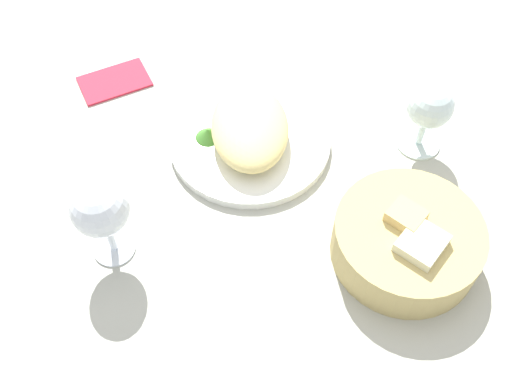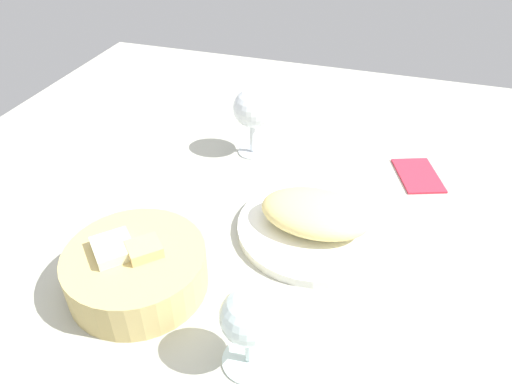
% 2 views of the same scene
% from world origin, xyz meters
% --- Properties ---
extents(ground_plane, '(1.40, 1.40, 0.02)m').
position_xyz_m(ground_plane, '(0.00, 0.00, -0.01)').
color(ground_plane, '#A9AA9C').
extents(plate, '(0.24, 0.24, 0.01)m').
position_xyz_m(plate, '(-0.05, -0.02, 0.01)').
color(plate, white).
rests_on(plate, ground_plane).
extents(omelette, '(0.17, 0.12, 0.05)m').
position_xyz_m(omelette, '(-0.05, -0.02, 0.04)').
color(omelette, '#ECD683').
rests_on(omelette, plate).
extents(lettuce_garnish, '(0.04, 0.04, 0.02)m').
position_xyz_m(lettuce_garnish, '(-0.06, -0.08, 0.02)').
color(lettuce_garnish, '#41802C').
rests_on(lettuce_garnish, plate).
extents(bread_basket, '(0.19, 0.19, 0.08)m').
position_xyz_m(bread_basket, '(0.16, 0.16, 0.03)').
color(bread_basket, tan).
rests_on(bread_basket, ground_plane).
extents(wine_glass_near, '(0.07, 0.07, 0.13)m').
position_xyz_m(wine_glass_near, '(0.11, -0.22, 0.09)').
color(wine_glass_near, silver).
rests_on(wine_glass_near, ground_plane).
extents(wine_glass_far, '(0.07, 0.07, 0.12)m').
position_xyz_m(wine_glass_far, '(-0.03, 0.23, 0.08)').
color(wine_glass_far, silver).
rests_on(wine_glass_far, ground_plane).
extents(folded_napkin, '(0.10, 0.13, 0.01)m').
position_xyz_m(folded_napkin, '(-0.20, -0.23, 0.00)').
color(folded_napkin, red).
rests_on(folded_napkin, ground_plane).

